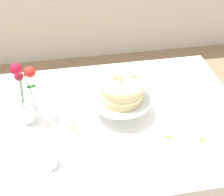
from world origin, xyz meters
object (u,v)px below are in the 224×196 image
Objects in this scene: cake_stand at (121,102)px; flower_vase at (26,99)px; teacup at (49,162)px; dining_table at (107,135)px; layer_cake at (121,90)px.

flower_vase is (-0.45, 0.03, 0.05)m from cake_stand.
teacup is (0.08, -0.32, -0.11)m from flower_vase.
cake_stand is at bearing -4.13° from flower_vase.
dining_table is 11.54× the size of teacup.
cake_stand is 2.39× the size of teacup.
cake_stand reaches higher than teacup.
layer_cake is 0.45m from flower_vase.
cake_stand is at bearing 27.75° from dining_table.
cake_stand reaches higher than dining_table.
cake_stand is 1.32× the size of layer_cake.
flower_vase is at bearing 168.61° from dining_table.
teacup is at bearing -142.36° from cake_stand.
flower_vase is at bearing 175.87° from cake_stand.
cake_stand is at bearing -101.63° from layer_cake.
cake_stand is 0.84× the size of flower_vase.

